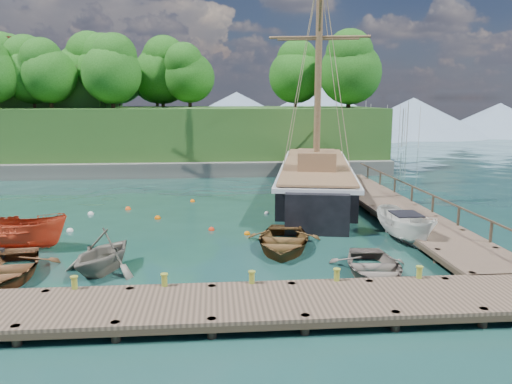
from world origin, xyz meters
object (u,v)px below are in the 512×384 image
(rowboat_2, at_px, (283,249))
(rowboat_3, at_px, (373,275))
(motorboat_orange, at_px, (22,248))
(schooner, at_px, (315,183))
(cabin_boat_white, at_px, (405,242))
(rowboat_0, at_px, (5,279))
(rowboat_1, at_px, (103,272))

(rowboat_2, height_order, rowboat_3, rowboat_2)
(motorboat_orange, xyz_separation_m, schooner, (16.15, 10.70, 1.06))
(schooner, bearing_deg, rowboat_2, -97.39)
(cabin_boat_white, bearing_deg, rowboat_3, -131.84)
(rowboat_0, relative_size, cabin_boat_white, 1.08)
(rowboat_1, height_order, cabin_boat_white, rowboat_1)
(rowboat_3, distance_m, motorboat_orange, 16.10)
(rowboat_1, height_order, motorboat_orange, rowboat_1)
(rowboat_0, height_order, rowboat_1, rowboat_1)
(rowboat_0, relative_size, rowboat_2, 0.99)
(rowboat_2, relative_size, schooner, 0.19)
(rowboat_3, bearing_deg, rowboat_0, -176.75)
(cabin_boat_white, xyz_separation_m, schooner, (-2.16, 11.23, 1.06))
(rowboat_0, height_order, cabin_boat_white, cabin_boat_white)
(rowboat_2, distance_m, schooner, 12.54)
(rowboat_0, distance_m, rowboat_3, 14.46)
(rowboat_1, xyz_separation_m, schooner, (11.64, 14.30, 1.06))
(rowboat_2, bearing_deg, schooner, 82.18)
(rowboat_0, distance_m, rowboat_1, 3.67)
(rowboat_3, bearing_deg, rowboat_2, 135.81)
(schooner, bearing_deg, rowboat_3, -82.01)
(rowboat_3, relative_size, cabin_boat_white, 0.98)
(cabin_boat_white, bearing_deg, rowboat_1, -175.21)
(cabin_boat_white, height_order, schooner, schooner)
(rowboat_1, bearing_deg, cabin_boat_white, 34.98)
(cabin_boat_white, bearing_deg, schooner, 93.11)
(rowboat_1, xyz_separation_m, motorboat_orange, (-4.52, 3.61, 0.00))
(motorboat_orange, distance_m, cabin_boat_white, 18.32)
(motorboat_orange, distance_m, schooner, 19.40)
(rowboat_0, xyz_separation_m, schooner, (15.28, 14.83, 1.06))
(rowboat_1, relative_size, motorboat_orange, 0.77)
(motorboat_orange, bearing_deg, rowboat_0, -157.78)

